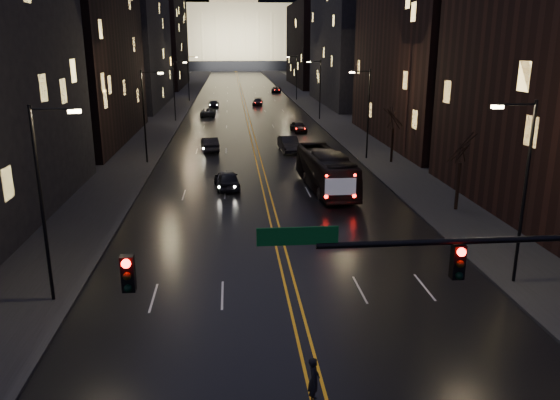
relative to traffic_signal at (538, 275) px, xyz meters
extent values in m
cube|color=black|center=(-5.91, 130.00, -5.09)|extent=(20.00, 320.00, 0.02)
cube|color=black|center=(-19.91, 130.00, -5.02)|extent=(8.00, 320.00, 0.16)
cube|color=black|center=(8.09, 130.00, -5.02)|extent=(8.00, 320.00, 0.16)
cube|color=orange|center=(-5.91, 130.00, -5.08)|extent=(0.62, 320.00, 0.01)
cube|color=black|center=(-26.91, 54.00, 8.90)|extent=(12.00, 30.00, 28.00)
cube|color=black|center=(-26.91, 92.00, 4.90)|extent=(12.00, 34.00, 20.00)
cube|color=black|center=(-26.91, 140.00, 6.90)|extent=(12.00, 40.00, 24.00)
cube|color=black|center=(15.09, 92.00, 7.90)|extent=(12.00, 34.00, 26.00)
cube|color=black|center=(15.09, 140.00, 5.90)|extent=(12.00, 40.00, 22.00)
cube|color=black|center=(-5.91, 250.00, -3.10)|extent=(90.00, 50.00, 4.00)
cube|color=#FFE293|center=(-5.91, 250.00, 10.90)|extent=(80.00, 36.00, 24.00)
cylinder|color=black|center=(-0.41, 0.00, 1.10)|extent=(12.00, 0.18, 0.18)
cube|color=black|center=(-11.41, 0.00, 0.50)|extent=(0.35, 0.30, 1.00)
cube|color=black|center=(-2.41, 0.00, 0.50)|extent=(0.35, 0.30, 1.00)
sphere|color=#FF0705|center=(-11.41, -0.18, 0.85)|extent=(0.24, 0.24, 0.24)
sphere|color=#FF0705|center=(-2.41, -0.18, 0.85)|extent=(0.24, 0.24, 0.24)
cube|color=#053F14|center=(-6.91, 0.00, 1.40)|extent=(2.20, 0.06, 0.50)
cylinder|color=black|center=(5.09, 10.00, -0.60)|extent=(0.16, 0.16, 9.00)
cylinder|color=black|center=(4.19, 10.00, 3.70)|extent=(1.80, 0.10, 0.10)
cube|color=#F0D290|center=(3.29, 10.00, 3.60)|extent=(0.50, 0.25, 0.15)
cylinder|color=black|center=(-16.91, 10.00, -0.60)|extent=(0.16, 0.16, 9.00)
cylinder|color=black|center=(-16.01, 10.00, 3.70)|extent=(1.80, 0.10, 0.10)
cube|color=#F0D290|center=(-15.11, 10.00, 3.60)|extent=(0.50, 0.25, 0.15)
cylinder|color=black|center=(5.09, 40.00, -0.60)|extent=(0.16, 0.16, 9.00)
cylinder|color=black|center=(4.19, 40.00, 3.70)|extent=(1.80, 0.10, 0.10)
cube|color=#F0D290|center=(3.29, 40.00, 3.60)|extent=(0.50, 0.25, 0.15)
cylinder|color=black|center=(-16.91, 40.00, -0.60)|extent=(0.16, 0.16, 9.00)
cylinder|color=black|center=(-16.01, 40.00, 3.70)|extent=(1.80, 0.10, 0.10)
cube|color=#F0D290|center=(-15.11, 40.00, 3.60)|extent=(0.50, 0.25, 0.15)
cylinder|color=black|center=(5.09, 70.00, -0.60)|extent=(0.16, 0.16, 9.00)
cylinder|color=black|center=(4.19, 70.00, 3.70)|extent=(1.80, 0.10, 0.10)
cube|color=#F0D290|center=(3.29, 70.00, 3.60)|extent=(0.50, 0.25, 0.15)
cylinder|color=black|center=(-16.91, 70.00, -0.60)|extent=(0.16, 0.16, 9.00)
cylinder|color=black|center=(-16.01, 70.00, 3.70)|extent=(1.80, 0.10, 0.10)
cube|color=#F0D290|center=(-15.11, 70.00, 3.60)|extent=(0.50, 0.25, 0.15)
cylinder|color=black|center=(5.09, 100.00, -0.60)|extent=(0.16, 0.16, 9.00)
cylinder|color=black|center=(4.19, 100.00, 3.70)|extent=(1.80, 0.10, 0.10)
cube|color=#F0D290|center=(3.29, 100.00, 3.60)|extent=(0.50, 0.25, 0.15)
cylinder|color=black|center=(-16.91, 100.00, -0.60)|extent=(0.16, 0.16, 9.00)
cylinder|color=black|center=(-16.01, 100.00, 3.70)|extent=(1.80, 0.10, 0.10)
cube|color=#F0D290|center=(-15.11, 100.00, 3.60)|extent=(0.50, 0.25, 0.15)
cylinder|color=black|center=(7.09, 22.00, -3.35)|extent=(0.24, 0.24, 3.50)
cylinder|color=black|center=(7.09, 38.00, -3.35)|extent=(0.24, 0.24, 3.50)
imported|color=black|center=(-1.08, 28.71, -3.53)|extent=(3.48, 11.44, 3.14)
imported|color=black|center=(-9.02, 29.65, -4.32)|extent=(2.35, 4.77, 1.56)
imported|color=black|center=(-10.96, 46.07, -4.32)|extent=(2.25, 4.94, 1.57)
imported|color=black|center=(-12.26, 75.64, -4.41)|extent=(2.35, 4.98, 1.38)
imported|color=black|center=(-11.65, 88.24, -4.43)|extent=(1.93, 4.64, 1.34)
imported|color=black|center=(-2.35, 44.92, -4.26)|extent=(2.15, 5.24, 1.69)
imported|color=black|center=(0.39, 58.49, -4.40)|extent=(2.19, 4.32, 1.41)
imported|color=black|center=(-3.41, 91.26, -4.46)|extent=(2.32, 4.60, 1.28)
imported|color=black|center=(2.51, 119.29, -4.42)|extent=(2.74, 5.13, 1.37)
imported|color=black|center=(-6.10, 1.81, -4.29)|extent=(0.50, 0.66, 1.62)
camera|label=1|loc=(-8.61, -13.59, 6.35)|focal=35.00mm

